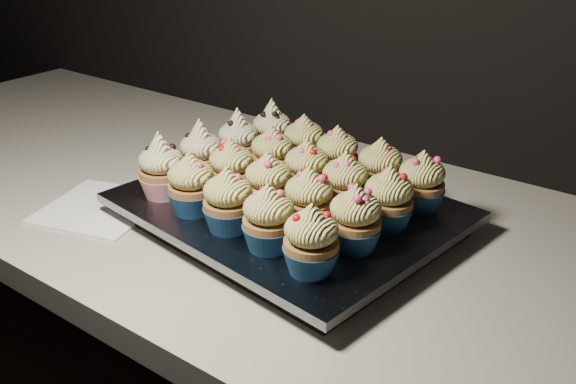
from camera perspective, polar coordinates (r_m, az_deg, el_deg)
name	(u,v)px	position (r m, az deg, el deg)	size (l,w,h in m)	color
worktop	(462,284)	(0.82, 15.17, -7.90)	(2.44, 0.64, 0.04)	beige
napkin	(100,208)	(0.97, -16.33, -1.37)	(0.15, 0.15, 0.00)	white
baking_tray	(288,218)	(0.88, 0.00, -2.29)	(0.39, 0.30, 0.02)	black
foil_lining	(288,207)	(0.87, 0.00, -1.31)	(0.43, 0.33, 0.01)	silver
cupcake_0	(161,169)	(0.89, -11.20, 2.04)	(0.06, 0.06, 0.10)	red
cupcake_1	(191,185)	(0.84, -8.58, 0.58)	(0.06, 0.06, 0.08)	navy
cupcake_2	(228,202)	(0.79, -5.36, -0.87)	(0.06, 0.06, 0.08)	navy
cupcake_3	(269,220)	(0.74, -1.73, -2.47)	(0.06, 0.06, 0.08)	navy
cupcake_4	(311,241)	(0.70, 2.08, -4.41)	(0.06, 0.06, 0.08)	navy
cupcake_5	(201,155)	(0.93, -7.73, 3.32)	(0.06, 0.06, 0.10)	red
cupcake_6	(231,170)	(0.88, -5.05, 1.97)	(0.06, 0.06, 0.08)	navy
cupcake_7	(268,185)	(0.83, -1.77, 0.65)	(0.06, 0.06, 0.08)	navy
cupcake_8	(309,201)	(0.79, 1.88, -0.79)	(0.06, 0.06, 0.08)	navy
cupcake_9	(355,220)	(0.75, 5.99, -2.49)	(0.06, 0.06, 0.08)	navy
cupcake_10	(238,142)	(0.97, -4.43, 4.44)	(0.06, 0.06, 0.10)	red
cupcake_11	(272,156)	(0.92, -1.42, 3.22)	(0.06, 0.06, 0.08)	navy
cupcake_12	(307,171)	(0.87, 1.66, 1.92)	(0.06, 0.06, 0.08)	navy
cupcake_13	(345,184)	(0.84, 5.09, 0.68)	(0.06, 0.06, 0.08)	navy
cupcake_14	(388,200)	(0.80, 8.92, -0.70)	(0.06, 0.06, 0.08)	navy
cupcake_15	(272,132)	(1.01, -1.43, 5.38)	(0.06, 0.06, 0.10)	red
cupcake_16	(304,144)	(0.97, 1.42, 4.33)	(0.06, 0.06, 0.08)	navy
cupcake_17	(337,156)	(0.93, 4.37, 3.23)	(0.06, 0.06, 0.08)	navy
cupcake_18	(380,169)	(0.89, 8.16, 2.04)	(0.06, 0.06, 0.08)	navy
cupcake_19	(421,183)	(0.85, 11.75, 0.78)	(0.06, 0.06, 0.08)	navy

